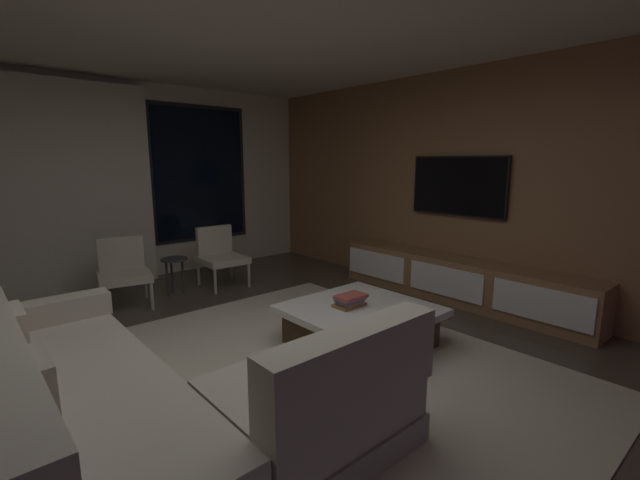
# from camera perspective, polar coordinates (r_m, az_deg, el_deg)

# --- Properties ---
(floor) EXTENTS (9.20, 9.20, 0.00)m
(floor) POSITION_cam_1_polar(r_m,az_deg,el_deg) (3.35, -7.57, -18.76)
(floor) COLOR #473D33
(back_wall_with_window) EXTENTS (6.60, 0.30, 2.70)m
(back_wall_with_window) POSITION_cam_1_polar(r_m,az_deg,el_deg) (6.26, -27.29, 6.72)
(back_wall_with_window) COLOR beige
(back_wall_with_window) RESTS_ON floor
(media_wall) EXTENTS (0.12, 7.80, 2.70)m
(media_wall) POSITION_cam_1_polar(r_m,az_deg,el_deg) (5.27, 21.04, 6.76)
(media_wall) COLOR #8E6642
(media_wall) RESTS_ON floor
(area_rug) EXTENTS (3.20, 3.80, 0.01)m
(area_rug) POSITION_cam_1_polar(r_m,az_deg,el_deg) (3.46, -1.55, -17.55)
(area_rug) COLOR beige
(area_rug) RESTS_ON floor
(sectional_couch) EXTENTS (1.98, 2.50, 0.82)m
(sectional_couch) POSITION_cam_1_polar(r_m,az_deg,el_deg) (2.74, -22.71, -19.79)
(sectional_couch) COLOR #A49C8C
(sectional_couch) RESTS_ON floor
(coffee_table) EXTENTS (1.16, 1.16, 0.36)m
(coffee_table) POSITION_cam_1_polar(r_m,az_deg,el_deg) (3.88, 5.42, -11.40)
(coffee_table) COLOR #3B2C1C
(coffee_table) RESTS_ON floor
(book_stack_on_coffee_table) EXTENTS (0.27, 0.20, 0.11)m
(book_stack_on_coffee_table) POSITION_cam_1_polar(r_m,az_deg,el_deg) (3.81, 4.06, -8.11)
(book_stack_on_coffee_table) COLOR olive
(book_stack_on_coffee_table) RESTS_ON coffee_table
(accent_chair_near_window) EXTENTS (0.56, 0.58, 0.78)m
(accent_chair_near_window) POSITION_cam_1_polar(r_m,az_deg,el_deg) (5.78, -13.37, -1.73)
(accent_chair_near_window) COLOR #B2ADA0
(accent_chair_near_window) RESTS_ON floor
(accent_chair_by_curtain) EXTENTS (0.64, 0.66, 0.78)m
(accent_chair_by_curtain) POSITION_cam_1_polar(r_m,az_deg,el_deg) (5.31, -25.01, -3.51)
(accent_chair_by_curtain) COLOR #B2ADA0
(accent_chair_by_curtain) RESTS_ON floor
(side_stool) EXTENTS (0.32, 0.32, 0.46)m
(side_stool) POSITION_cam_1_polar(r_m,az_deg,el_deg) (5.54, -19.10, -3.19)
(side_stool) COLOR #333338
(side_stool) RESTS_ON floor
(media_console) EXTENTS (0.46, 3.10, 0.52)m
(media_console) POSITION_cam_1_polar(r_m,az_deg,el_deg) (5.22, 18.25, -5.35)
(media_console) COLOR #8E6642
(media_console) RESTS_ON floor
(mounted_tv) EXTENTS (0.05, 1.21, 0.70)m
(mounted_tv) POSITION_cam_1_polar(r_m,az_deg,el_deg) (5.30, 18.08, 6.95)
(mounted_tv) COLOR black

